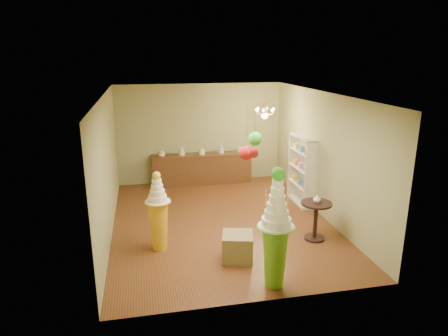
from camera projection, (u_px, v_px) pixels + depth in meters
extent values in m
plane|color=brown|center=(221.00, 221.00, 9.51)|extent=(6.50, 6.50, 0.00)
plane|color=silver|center=(221.00, 94.00, 8.68)|extent=(6.50, 6.50, 0.00)
cube|color=#9A9C6A|center=(200.00, 134.00, 12.15)|extent=(5.00, 0.04, 3.00)
cube|color=#9A9C6A|center=(262.00, 215.00, 6.04)|extent=(5.00, 0.04, 3.00)
cube|color=#9A9C6A|center=(107.00, 167.00, 8.61)|extent=(0.04, 6.50, 3.00)
cube|color=#9A9C6A|center=(323.00, 155.00, 9.58)|extent=(0.04, 6.50, 3.00)
cone|color=#72BE29|center=(275.00, 257.00, 6.75)|extent=(0.58, 0.58, 1.10)
cylinder|color=white|center=(276.00, 226.00, 6.59)|extent=(0.78, 0.78, 0.03)
cylinder|color=white|center=(276.00, 222.00, 6.57)|extent=(0.64, 0.64, 0.13)
cylinder|color=white|center=(276.00, 214.00, 6.53)|extent=(0.52, 0.52, 0.13)
cylinder|color=white|center=(277.00, 207.00, 6.50)|extent=(0.43, 0.43, 0.13)
cylinder|color=white|center=(277.00, 199.00, 6.46)|extent=(0.35, 0.35, 0.13)
cylinder|color=white|center=(277.00, 191.00, 6.42)|extent=(0.29, 0.29, 0.13)
cylinder|color=white|center=(278.00, 184.00, 6.39)|extent=(0.24, 0.24, 0.13)
sphere|color=green|center=(278.00, 174.00, 6.34)|extent=(0.22, 0.22, 0.22)
cone|color=gold|center=(159.00, 226.00, 8.05)|extent=(0.50, 0.50, 1.03)
cylinder|color=white|center=(158.00, 201.00, 7.90)|extent=(0.60, 0.60, 0.03)
cylinder|color=white|center=(157.00, 198.00, 7.88)|extent=(0.45, 0.45, 0.11)
cylinder|color=white|center=(157.00, 193.00, 7.85)|extent=(0.36, 0.36, 0.11)
cylinder|color=white|center=(157.00, 187.00, 7.82)|extent=(0.29, 0.29, 0.11)
cylinder|color=white|center=(157.00, 182.00, 7.79)|extent=(0.23, 0.23, 0.11)
sphere|color=gold|center=(156.00, 176.00, 7.75)|extent=(0.16, 0.16, 0.16)
cube|color=olive|center=(237.00, 247.00, 7.70)|extent=(0.70, 0.70, 0.53)
cube|color=#55321A|center=(202.00, 169.00, 12.18)|extent=(3.00, 0.50, 0.90)
cube|color=#55321A|center=(202.00, 155.00, 12.06)|extent=(3.04, 0.54, 0.03)
cylinder|color=white|center=(162.00, 154.00, 11.80)|extent=(0.18, 0.18, 0.16)
cylinder|color=white|center=(182.00, 151.00, 11.90)|extent=(0.18, 0.18, 0.24)
cylinder|color=white|center=(202.00, 152.00, 12.03)|extent=(0.18, 0.18, 0.16)
cylinder|color=white|center=(221.00, 149.00, 12.13)|extent=(0.18, 0.18, 0.24)
cylinder|color=white|center=(240.00, 150.00, 12.26)|extent=(0.18, 0.18, 0.16)
cube|color=silver|center=(307.00, 170.00, 10.50)|extent=(0.04, 1.20, 1.80)
cube|color=silver|center=(301.00, 185.00, 10.58)|extent=(0.30, 1.14, 0.03)
cube|color=silver|center=(302.00, 169.00, 10.45)|extent=(0.30, 1.14, 0.03)
cube|color=silver|center=(303.00, 152.00, 10.33)|extent=(0.30, 1.14, 0.03)
cylinder|color=black|center=(314.00, 238.00, 8.62)|extent=(0.57, 0.57, 0.04)
cylinder|color=black|center=(315.00, 221.00, 8.51)|extent=(0.11, 0.11, 0.82)
cylinder|color=black|center=(317.00, 203.00, 8.40)|extent=(0.86, 0.86, 0.04)
imported|color=silver|center=(317.00, 199.00, 8.37)|extent=(0.21, 0.21, 0.17)
cylinder|color=#443C31|center=(247.00, 130.00, 6.78)|extent=(0.01, 0.01, 0.80)
sphere|color=#B41715|center=(246.00, 153.00, 6.90)|extent=(0.24, 0.24, 0.24)
cylinder|color=#443C31|center=(256.00, 122.00, 6.88)|extent=(0.01, 0.01, 0.57)
sphere|color=green|center=(255.00, 139.00, 6.95)|extent=(0.24, 0.24, 0.24)
cylinder|color=#443C31|center=(254.00, 131.00, 6.49)|extent=(0.01, 0.01, 0.72)
sphere|color=#B41715|center=(253.00, 153.00, 6.59)|extent=(0.17, 0.17, 0.17)
cylinder|color=#F1AC55|center=(265.00, 97.00, 10.54)|extent=(0.02, 0.02, 0.50)
cylinder|color=#F1AC55|center=(265.00, 108.00, 10.62)|extent=(0.10, 0.10, 0.30)
sphere|color=#EFC283|center=(265.00, 116.00, 10.68)|extent=(0.18, 0.18, 0.18)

